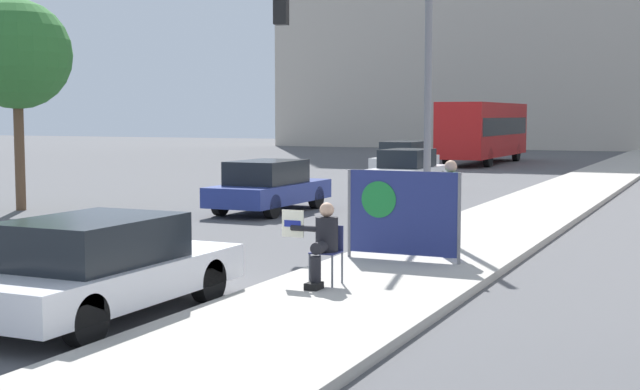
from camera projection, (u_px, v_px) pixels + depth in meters
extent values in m
plane|color=#4F4F51|center=(115.00, 298.00, 13.07)|extent=(160.00, 160.00, 0.00)
cube|color=#A8A399|center=(537.00, 207.00, 25.29)|extent=(3.02, 90.00, 0.14)
cylinder|color=#474C56|center=(310.00, 270.00, 13.30)|extent=(0.03, 0.03, 0.48)
cylinder|color=#474C56|center=(332.00, 271.00, 13.14)|extent=(0.03, 0.03, 0.48)
cylinder|color=#474C56|center=(320.00, 266.00, 13.63)|extent=(0.03, 0.03, 0.48)
cylinder|color=#474C56|center=(342.00, 268.00, 13.48)|extent=(0.03, 0.03, 0.48)
cube|color=navy|center=(326.00, 252.00, 13.37)|extent=(0.40, 0.40, 0.02)
cube|color=navy|center=(331.00, 237.00, 13.52)|extent=(0.40, 0.02, 0.38)
cylinder|color=black|center=(322.00, 247.00, 13.21)|extent=(0.18, 0.42, 0.18)
cylinder|color=black|center=(316.00, 273.00, 13.05)|extent=(0.16, 0.16, 0.48)
cube|color=black|center=(314.00, 286.00, 13.02)|extent=(0.20, 0.28, 0.10)
cylinder|color=black|center=(327.00, 234.00, 13.37)|extent=(0.34, 0.34, 0.52)
sphere|color=tan|center=(327.00, 210.00, 13.34)|extent=(0.22, 0.22, 0.22)
cylinder|color=black|center=(305.00, 228.00, 13.43)|extent=(0.45, 0.09, 0.09)
cube|color=#EAE5C6|center=(293.00, 224.00, 13.50)|extent=(0.36, 0.02, 0.41)
cube|color=navy|center=(292.00, 224.00, 13.49)|extent=(0.28, 0.01, 0.10)
cylinder|color=#334775|center=(450.00, 234.00, 15.96)|extent=(0.28, 0.28, 0.85)
cylinder|color=#236642|center=(450.00, 191.00, 15.89)|extent=(0.34, 0.34, 0.67)
sphere|color=tan|center=(451.00, 166.00, 15.85)|extent=(0.22, 0.22, 0.22)
cylinder|color=slate|center=(349.00, 213.00, 15.99)|extent=(0.06, 0.06, 1.57)
cylinder|color=slate|center=(459.00, 219.00, 15.14)|extent=(0.06, 0.06, 1.57)
cube|color=navy|center=(403.00, 213.00, 15.56)|extent=(2.03, 0.02, 1.47)
cylinder|color=#197A33|center=(379.00, 199.00, 15.71)|extent=(0.65, 0.01, 0.65)
cylinder|color=slate|center=(428.00, 101.00, 19.24)|extent=(0.16, 0.16, 5.68)
cube|color=black|center=(281.00, 6.00, 19.73)|extent=(0.36, 0.36, 0.84)
sphere|color=green|center=(281.00, 18.00, 19.76)|extent=(0.18, 0.18, 0.18)
cube|color=silver|center=(102.00, 279.00, 11.83)|extent=(1.87, 4.33, 0.48)
cube|color=black|center=(92.00, 240.00, 11.62)|extent=(1.60, 2.25, 0.59)
cylinder|color=black|center=(115.00, 273.00, 13.40)|extent=(0.22, 0.64, 0.64)
cylinder|color=black|center=(208.00, 281.00, 12.72)|extent=(0.22, 0.64, 0.64)
cylinder|color=black|center=(85.00, 320.00, 10.29)|extent=(0.22, 0.64, 0.64)
cube|color=navy|center=(270.00, 193.00, 24.68)|extent=(1.78, 4.39, 0.53)
cube|color=black|center=(267.00, 172.00, 24.47)|extent=(1.53, 2.28, 0.63)
cylinder|color=black|center=(268.00, 195.00, 26.26)|extent=(0.22, 0.64, 0.64)
cylinder|color=black|center=(316.00, 198.00, 25.61)|extent=(0.22, 0.64, 0.64)
cylinder|color=black|center=(220.00, 204.00, 23.79)|extent=(0.22, 0.64, 0.64)
cylinder|color=black|center=(272.00, 206.00, 23.14)|extent=(0.22, 0.64, 0.64)
cube|color=silver|center=(409.00, 175.00, 32.12)|extent=(1.73, 4.30, 0.55)
cube|color=black|center=(407.00, 158.00, 31.91)|extent=(1.49, 2.23, 0.65)
cylinder|color=black|center=(401.00, 178.00, 33.66)|extent=(0.22, 0.64, 0.64)
cylinder|color=black|center=(440.00, 179.00, 33.03)|extent=(0.22, 0.64, 0.64)
cylinder|color=black|center=(376.00, 183.00, 31.25)|extent=(0.22, 0.64, 0.64)
cylinder|color=black|center=(417.00, 184.00, 30.62)|extent=(0.22, 0.64, 0.64)
cube|color=white|center=(405.00, 163.00, 39.46)|extent=(1.73, 4.58, 0.59)
cube|color=black|center=(404.00, 149.00, 39.24)|extent=(1.48, 2.38, 0.67)
cylinder|color=black|center=(400.00, 166.00, 41.08)|extent=(0.22, 0.64, 0.64)
cylinder|color=black|center=(431.00, 167.00, 40.46)|extent=(0.22, 0.64, 0.64)
cylinder|color=black|center=(378.00, 170.00, 38.52)|extent=(0.22, 0.64, 0.64)
cylinder|color=black|center=(411.00, 171.00, 37.89)|extent=(0.22, 0.64, 0.64)
cube|color=red|center=(484.00, 129.00, 49.28)|extent=(2.46, 10.77, 2.90)
cube|color=black|center=(484.00, 126.00, 49.27)|extent=(2.48, 10.23, 0.94)
cylinder|color=black|center=(480.00, 152.00, 52.88)|extent=(0.30, 1.04, 1.04)
cylinder|color=black|center=(516.00, 152.00, 51.98)|extent=(0.30, 1.04, 1.04)
cylinder|color=black|center=(447.00, 156.00, 46.83)|extent=(0.30, 1.04, 1.04)
cylinder|color=black|center=(488.00, 157.00, 45.93)|extent=(0.30, 1.04, 1.04)
cylinder|color=brown|center=(20.00, 152.00, 25.07)|extent=(0.28, 0.28, 3.31)
sphere|color=#2D6B2D|center=(17.00, 54.00, 24.82)|extent=(3.07, 3.07, 3.07)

